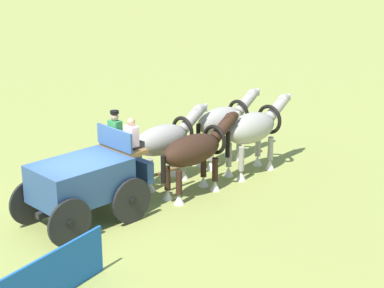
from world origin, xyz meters
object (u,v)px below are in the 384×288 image
(show_wagon, at_px, (86,179))
(draft_horse_rear_off, at_px, (195,151))
(draft_horse_lead_off, at_px, (253,129))
(draft_horse_lead_near, at_px, (223,122))
(draft_horse_rear_near, at_px, (165,141))

(show_wagon, bearing_deg, draft_horse_rear_off, -35.64)
(draft_horse_lead_off, bearing_deg, draft_horse_lead_near, 64.65)
(show_wagon, distance_m, draft_horse_rear_near, 3.45)
(show_wagon, height_order, draft_horse_lead_off, show_wagon)
(show_wagon, bearing_deg, draft_horse_lead_off, -30.99)
(draft_horse_rear_near, distance_m, draft_horse_rear_off, 1.30)
(draft_horse_rear_off, xyz_separation_m, draft_horse_lead_off, (2.35, -1.08, 0.10))
(draft_horse_rear_off, height_order, draft_horse_lead_off, draft_horse_lead_off)
(draft_horse_rear_near, bearing_deg, show_wagon, 166.08)
(draft_horse_rear_near, relative_size, draft_horse_lead_near, 1.00)
(draft_horse_rear_off, relative_size, draft_horse_lead_off, 1.02)
(draft_horse_lead_near, xyz_separation_m, draft_horse_lead_off, (-0.56, -1.17, 0.04))
(show_wagon, relative_size, draft_horse_rear_off, 1.77)
(draft_horse_rear_off, relative_size, draft_horse_lead_near, 1.05)
(draft_horse_lead_near, relative_size, draft_horse_lead_off, 0.97)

